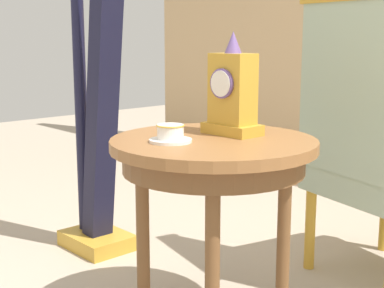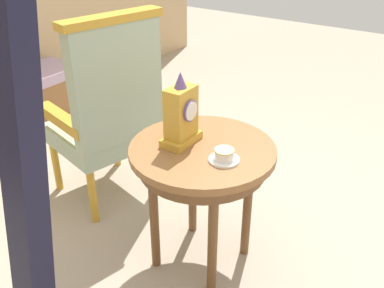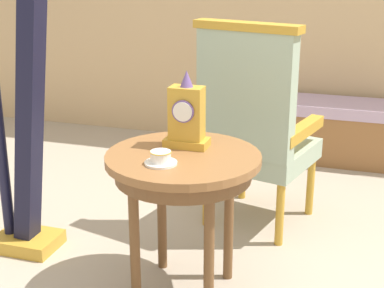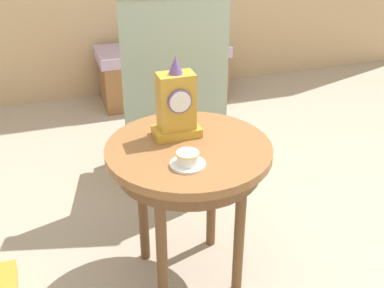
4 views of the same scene
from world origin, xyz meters
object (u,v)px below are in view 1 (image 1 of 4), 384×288
object	(u,v)px
mantel_clock	(232,94)
armchair	(376,137)
teacup_left	(170,134)
side_table	(213,164)
harp	(96,87)

from	to	relation	value
mantel_clock	armchair	distance (m)	0.68
teacup_left	armchair	xyz separation A→B (m)	(0.20, 0.87, -0.09)
side_table	teacup_left	size ratio (longest dim) A/B	4.99
mantel_clock	harp	size ratio (longest dim) A/B	0.18
teacup_left	armchair	size ratio (longest dim) A/B	0.12
side_table	harp	bearing A→B (deg)	171.36
side_table	teacup_left	world-z (taller)	teacup_left
harp	mantel_clock	bearing A→B (deg)	-2.01
armchair	harp	distance (m)	1.19
armchair	mantel_clock	bearing A→B (deg)	-105.30
teacup_left	mantel_clock	xyz separation A→B (m)	(0.03, 0.24, 0.11)
mantel_clock	armchair	xyz separation A→B (m)	(0.17, 0.62, -0.20)
side_table	mantel_clock	size ratio (longest dim) A/B	1.97
mantel_clock	harp	distance (m)	0.85
mantel_clock	harp	xyz separation A→B (m)	(-0.85, 0.03, -0.04)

